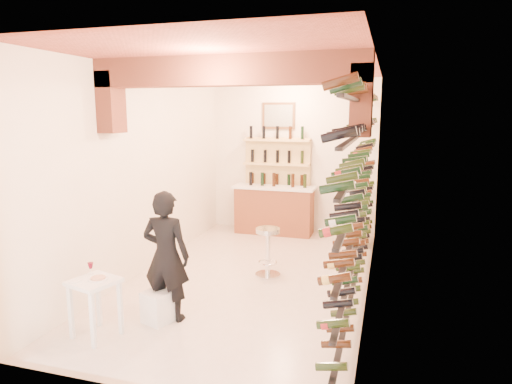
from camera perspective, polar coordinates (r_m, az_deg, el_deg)
ground at (r=7.03m, az=-0.71°, el=-10.90°), size 6.00×6.00×0.00m
room_shell at (r=6.32m, az=-1.46°, el=7.65°), size 3.52×6.02×3.21m
wine_rack at (r=6.36m, az=12.55°, el=1.05°), size 0.32×5.70×2.56m
back_counter at (r=9.41m, az=2.34°, el=-2.09°), size 1.70×0.62×1.29m
back_shelving at (r=9.53m, az=2.72°, el=1.94°), size 1.40×0.31×2.73m
tasting_table at (r=5.46m, az=-19.88°, el=-11.66°), size 0.58×0.58×0.82m
white_stool at (r=5.74m, az=-12.38°, el=-14.10°), size 0.39×0.39×0.39m
person at (r=5.58m, az=-11.38°, el=-8.00°), size 0.61×0.41×1.61m
chrome_barstool at (r=6.99m, az=1.51°, el=-7.20°), size 0.40×0.40×0.77m
crate_lower at (r=8.82m, az=12.41°, el=-5.83°), size 0.50×0.39×0.27m
crate_upper at (r=8.74m, az=12.48°, el=-4.10°), size 0.56×0.49×0.27m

